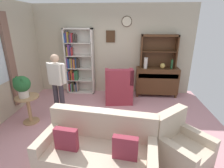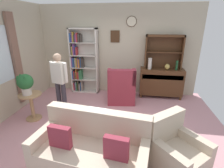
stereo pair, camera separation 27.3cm
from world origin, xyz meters
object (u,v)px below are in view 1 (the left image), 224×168
object	(u,v)px
sideboard_hutch	(159,47)
potted_plant_large	(22,85)
vase_round	(163,66)
vase_tall	(146,63)
armchair_floral	(180,148)
bookshelf	(77,63)
sideboard	(157,80)
wingback_chair	(118,90)
bottle_wine	(172,64)
plant_stand	(29,106)
couch_floral	(99,151)
person_reading	(57,81)

from	to	relation	value
sideboard_hutch	potted_plant_large	world-z (taller)	sideboard_hutch
vase_round	potted_plant_large	distance (m)	3.87
sideboard_hutch	vase_tall	distance (m)	0.64
vase_tall	armchair_floral	world-z (taller)	vase_tall
bookshelf	vase_round	bearing A→B (deg)	-3.15
sideboard	wingback_chair	world-z (taller)	wingback_chair
sideboard_hutch	vase_round	bearing A→B (deg)	-53.52
vase_tall	armchair_floral	bearing A→B (deg)	-83.75
wingback_chair	potted_plant_large	size ratio (longest dim) A/B	2.11
bottle_wine	armchair_floral	bearing A→B (deg)	-99.54
sideboard	plant_stand	distance (m)	3.74
sideboard	wingback_chair	size ratio (longest dim) A/B	1.24
couch_floral	potted_plant_large	size ratio (longest dim) A/B	3.82
vase_tall	couch_floral	size ratio (longest dim) A/B	0.18
armchair_floral	plant_stand	size ratio (longest dim) A/B	1.63
plant_stand	person_reading	size ratio (longest dim) A/B	0.43
vase_round	plant_stand	world-z (taller)	vase_round
sideboard	couch_floral	xyz separation A→B (m)	(-1.42, -3.08, -0.20)
sideboard_hutch	bookshelf	bearing A→B (deg)	-179.39
vase_tall	vase_round	xyz separation A→B (m)	(0.52, 0.01, -0.08)
sideboard	vase_round	world-z (taller)	vase_round
sideboard_hutch	wingback_chair	distance (m)	1.81
vase_tall	plant_stand	bearing A→B (deg)	-148.10
bottle_wine	person_reading	xyz separation A→B (m)	(-3.07, -1.31, -0.16)
bookshelf	armchair_floral	world-z (taller)	bookshelf
bookshelf	potted_plant_large	xyz separation A→B (m)	(-0.71, -1.98, -0.06)
couch_floral	sideboard	bearing A→B (deg)	65.31
bookshelf	armchair_floral	xyz separation A→B (m)	(2.49, -2.98, -0.73)
wingback_chair	plant_stand	world-z (taller)	wingback_chair
plant_stand	bottle_wine	bearing A→B (deg)	25.93
vase_tall	wingback_chair	world-z (taller)	vase_tall
sideboard	plant_stand	xyz separation A→B (m)	(-3.24, -1.86, -0.10)
sideboard_hutch	bottle_wine	world-z (taller)	sideboard_hutch
sideboard_hutch	potted_plant_large	distance (m)	3.90
bookshelf	vase_tall	size ratio (longest dim) A/B	6.29
sideboard_hutch	couch_floral	world-z (taller)	sideboard_hutch
potted_plant_large	person_reading	size ratio (longest dim) A/B	0.32
wingback_chair	sideboard	bearing A→B (deg)	25.67
vase_tall	sideboard_hutch	bearing A→B (deg)	25.89
bottle_wine	potted_plant_large	distance (m)	4.10
armchair_floral	wingback_chair	size ratio (longest dim) A/B	1.03
wingback_chair	vase_round	bearing A→B (deg)	20.96
bottle_wine	plant_stand	size ratio (longest dim) A/B	0.43
sideboard_hutch	armchair_floral	world-z (taller)	sideboard_hutch
bookshelf	vase_tall	xyz separation A→B (m)	(2.18, -0.16, 0.07)
sideboard_hutch	potted_plant_large	size ratio (longest dim) A/B	2.21
bottle_wine	couch_floral	bearing A→B (deg)	-121.13
couch_floral	wingback_chair	xyz separation A→B (m)	(0.22, 2.51, 0.07)
sideboard	couch_floral	world-z (taller)	sideboard
plant_stand	vase_tall	bearing A→B (deg)	31.90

